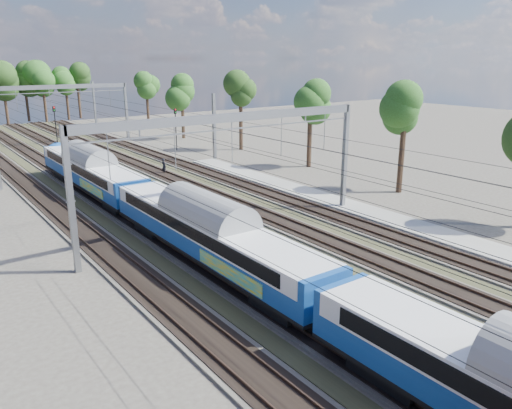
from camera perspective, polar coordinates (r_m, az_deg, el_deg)
track_bed at (r=50.04m, az=-12.18°, el=1.43°), size 21.00×130.00×0.34m
platform at (r=38.95m, az=20.92°, el=-3.51°), size 3.00×70.00×0.30m
catenary at (r=56.04m, az=-15.55°, el=9.34°), size 25.65×130.00×9.00m
tree_belt at (r=99.24m, az=-21.66°, el=12.62°), size 40.26×100.67×11.89m
emu_train at (r=30.75m, az=-5.13°, el=-2.59°), size 3.15×66.59×4.61m
worker at (r=57.65m, az=-10.47°, el=4.30°), size 0.51×0.71×1.82m
signal_near at (r=76.56m, az=-21.94°, el=8.66°), size 0.41×0.37×6.27m
signal_far at (r=72.34m, az=-9.16°, el=9.06°), size 0.42×0.38×5.93m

